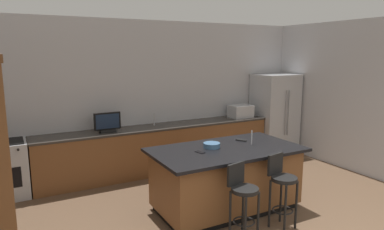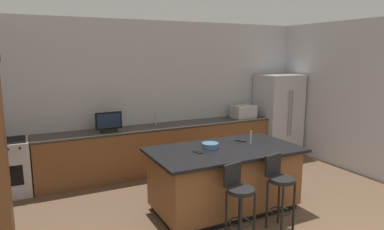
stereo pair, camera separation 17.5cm
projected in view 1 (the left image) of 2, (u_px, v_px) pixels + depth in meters
name	position (u px, v px, depth m)	size (l,w,h in m)	color
wall_back	(156.00, 95.00, 6.98)	(7.03, 0.12, 2.93)	#BCBCC1
wall_right	(362.00, 98.00, 6.58)	(0.12, 4.88, 2.93)	#BCBCC1
counter_back	(161.00, 148.00, 6.80)	(4.72, 0.62, 0.91)	brown
kitchen_island	(226.00, 178.00, 5.12)	(2.20, 1.21, 0.94)	black
refrigerator	(274.00, 114.00, 7.96)	(0.91, 0.80, 1.83)	#B7BABF
range_oven	(2.00, 170.00, 5.51)	(0.77, 0.63, 0.93)	#B7BABF
microwave	(241.00, 111.00, 7.59)	(0.48, 0.36, 0.27)	#B7BABF
tv_monitor	(107.00, 123.00, 6.16)	(0.47, 0.16, 0.36)	black
sink_faucet_back	(154.00, 119.00, 6.74)	(0.02, 0.02, 0.24)	#B2B2B7
sink_faucet_island	(252.00, 137.00, 5.24)	(0.02, 0.02, 0.22)	#B2B2B7
bar_stool_left	(242.00, 195.00, 4.27)	(0.35, 0.37, 0.97)	black
bar_stool_right	(282.00, 184.00, 4.56)	(0.35, 0.36, 0.99)	black
fruit_bowl	(212.00, 145.00, 5.06)	(0.25, 0.25, 0.07)	#3F668C
cell_phone	(200.00, 152.00, 4.83)	(0.07, 0.15, 0.01)	black
tv_remote	(241.00, 140.00, 5.46)	(0.04, 0.17, 0.02)	black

